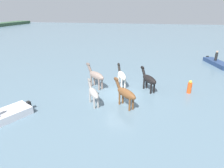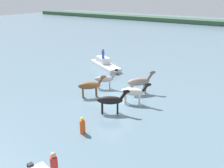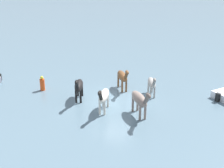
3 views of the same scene
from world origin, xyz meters
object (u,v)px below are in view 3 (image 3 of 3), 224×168
Objects in this scene: horse_lead at (123,77)px; horse_rear_stallion at (152,83)px; buoy_channel_marker at (42,84)px; horse_dun_straggler at (140,99)px; horse_gray_outer at (104,96)px; horse_chestnut_trailing at (79,86)px.

horse_lead is 2.36m from horse_rear_stallion.
horse_rear_stallion is 1.79× the size of buoy_channel_marker.
horse_dun_straggler is at bearing -21.53° from horse_rear_stallion.
horse_gray_outer is 1.06× the size of horse_chestnut_trailing.
horse_dun_straggler is at bearing 84.03° from horse_gray_outer.
horse_chestnut_trailing is at bearing -137.92° from horse_dun_straggler.
buoy_channel_marker is (-0.38, -5.88, -0.54)m from horse_gray_outer.
horse_gray_outer reaches higher than buoy_channel_marker.
horse_dun_straggler is (-0.69, 2.23, 0.08)m from horse_gray_outer.
horse_lead is at bearing -120.01° from horse_rear_stallion.
horse_chestnut_trailing is at bearing -125.03° from horse_gray_outer.
horse_lead is 1.01× the size of horse_rear_stallion.
horse_chestnut_trailing is (3.25, -1.60, -0.01)m from horse_lead.
horse_lead is 4.36m from horse_dun_straggler.
horse_chestnut_trailing is 0.99× the size of horse_dun_straggler.
horse_gray_outer is 2.34m from horse_dun_straggler.
horse_rear_stallion is at bearing 47.81° from horse_lead.
horse_lead reaches higher than horse_gray_outer.
horse_gray_outer is 5.91m from buoy_channel_marker.
horse_chestnut_trailing is (-0.52, -2.44, 0.00)m from horse_gray_outer.
horse_lead is 0.91× the size of horse_chestnut_trailing.
buoy_channel_marker is at bearing -120.70° from horse_chestnut_trailing.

